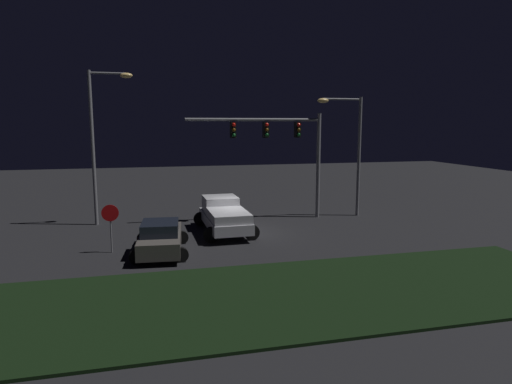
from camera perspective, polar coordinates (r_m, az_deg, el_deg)
The scene contains 8 objects.
ground_plane at distance 24.29m, azimuth -2.20°, elevation -5.23°, with size 80.00×80.00×0.00m, color black.
grass_median at distance 15.70m, azimuth 4.84°, elevation -12.93°, with size 22.54×6.85×0.10m, color black.
pickup_truck at distance 24.35m, azimuth -4.14°, elevation -2.80°, with size 2.93×5.44×1.80m.
car_sedan at distance 20.75m, azimuth -12.08°, elevation -5.72°, with size 2.74×4.54×1.51m.
traffic_signal_gantry at distance 27.25m, azimuth 3.22°, elevation 6.68°, with size 8.32×0.56×6.50m.
street_lamp_left at distance 27.20m, azimuth -19.28°, elevation 7.45°, with size 2.47×0.44×8.82m.
street_lamp_right at distance 28.79m, azimuth 11.92°, elevation 6.44°, with size 2.97×0.44×7.51m.
stop_sign at distance 21.29m, azimuth -18.11°, elevation -3.32°, with size 0.76×0.08×2.23m.
Camera 1 is at (-4.73, -23.11, 5.80)m, focal length 31.31 mm.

